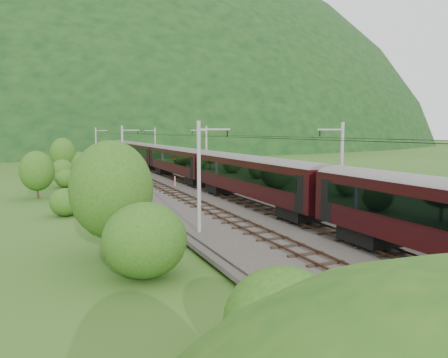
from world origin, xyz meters
name	(u,v)px	position (x,y,z in m)	size (l,w,h in m)	color
ground	(274,229)	(0.00, 0.00, 0.00)	(600.00, 600.00, 0.00)	#2B551A
railbed	(225,207)	(0.00, 10.00, 0.15)	(14.00, 220.00, 0.30)	#38332D
track_left	(202,206)	(-2.40, 10.00, 0.37)	(2.40, 220.00, 0.27)	brown
track_right	(247,203)	(2.40, 10.00, 0.37)	(2.40, 220.00, 0.27)	brown
catenary_left	(123,153)	(-6.12, 32.00, 4.50)	(2.54, 192.28, 8.00)	gray
catenary_right	(206,152)	(6.12, 32.00, 4.50)	(2.54, 192.28, 8.00)	gray
overhead_wires	(225,136)	(0.00, 10.00, 7.10)	(4.83, 198.00, 0.03)	black
mountain_main	(71,143)	(0.00, 260.00, 0.00)	(504.00, 360.00, 244.00)	black
train	(180,156)	(2.40, 33.19, 3.82)	(3.26, 181.61, 5.68)	black
hazard_post_near	(175,181)	(-0.45, 26.02, 0.98)	(0.15, 0.15, 1.37)	red
hazard_post_far	(136,164)	(0.58, 57.34, 1.16)	(0.18, 0.18, 1.71)	red
signal	(113,165)	(-4.90, 49.94, 1.60)	(0.24, 0.24, 2.21)	black
vegetation_left	(87,183)	(-12.71, 12.75, 2.73)	(11.12, 145.29, 7.05)	#204E15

